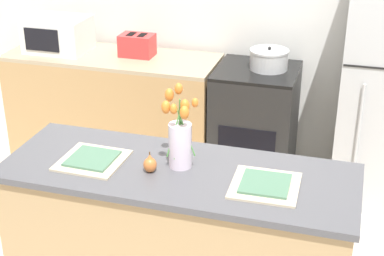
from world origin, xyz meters
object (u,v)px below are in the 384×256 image
at_px(pear_figurine, 150,164).
at_px(plate_setting_left, 92,160).
at_px(plate_setting_right, 265,185).
at_px(microwave, 58,34).
at_px(toaster, 137,45).
at_px(flower_vase, 179,137).
at_px(cooking_pot, 269,59).
at_px(stove_range, 254,124).

height_order(pear_figurine, plate_setting_left, pear_figurine).
distance_m(plate_setting_right, microwave, 2.56).
bearing_deg(plate_setting_left, toaster, 103.65).
height_order(flower_vase, toaster, flower_vase).
bearing_deg(cooking_pot, flower_vase, -96.54).
relative_size(plate_setting_left, microwave, 0.68).
relative_size(pear_figurine, plate_setting_right, 0.34).
xyz_separation_m(flower_vase, cooking_pot, (0.18, 1.59, -0.08)).
bearing_deg(plate_setting_right, flower_vase, 169.60).
xyz_separation_m(pear_figurine, toaster, (-0.73, 1.71, 0.05)).
xyz_separation_m(pear_figurine, plate_setting_right, (0.58, 0.02, -0.03)).
relative_size(flower_vase, toaster, 1.53).
distance_m(flower_vase, microwave, 2.17).
distance_m(plate_setting_right, toaster, 2.14).
distance_m(toaster, cooking_pot, 1.04).
distance_m(pear_figurine, plate_setting_left, 0.33).
height_order(flower_vase, pear_figurine, flower_vase).
bearing_deg(plate_setting_right, toaster, 127.79).
height_order(pear_figurine, cooking_pot, cooking_pot).
xyz_separation_m(pear_figurine, plate_setting_left, (-0.32, 0.02, -0.03)).
relative_size(pear_figurine, cooking_pot, 0.39).
relative_size(plate_setting_left, toaster, 1.17).
xyz_separation_m(plate_setting_left, plate_setting_right, (0.90, 0.00, 0.00)).
bearing_deg(toaster, stove_range, -2.98).
bearing_deg(cooking_pot, plate_setting_right, -80.75).
bearing_deg(toaster, microwave, -175.56).
distance_m(plate_setting_left, toaster, 1.74).
bearing_deg(toaster, pear_figurine, -66.72).
bearing_deg(pear_figurine, plate_setting_left, 177.00).
height_order(flower_vase, microwave, flower_vase).
bearing_deg(pear_figurine, cooking_pot, 79.77).
relative_size(stove_range, flower_vase, 2.08).
bearing_deg(plate_setting_left, pear_figurine, -3.00).
height_order(flower_vase, plate_setting_left, flower_vase).
xyz_separation_m(flower_vase, toaster, (-0.86, 1.61, -0.07)).
xyz_separation_m(plate_setting_right, cooking_pot, (-0.27, 1.67, 0.08)).
relative_size(stove_range, pear_figurine, 8.08).
xyz_separation_m(stove_range, cooking_pot, (0.08, 0.03, 0.52)).
xyz_separation_m(stove_range, plate_setting_left, (-0.55, -1.64, 0.45)).
relative_size(pear_figurine, plate_setting_left, 0.34).
bearing_deg(flower_vase, pear_figurine, -140.73).
distance_m(pear_figurine, toaster, 1.86).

